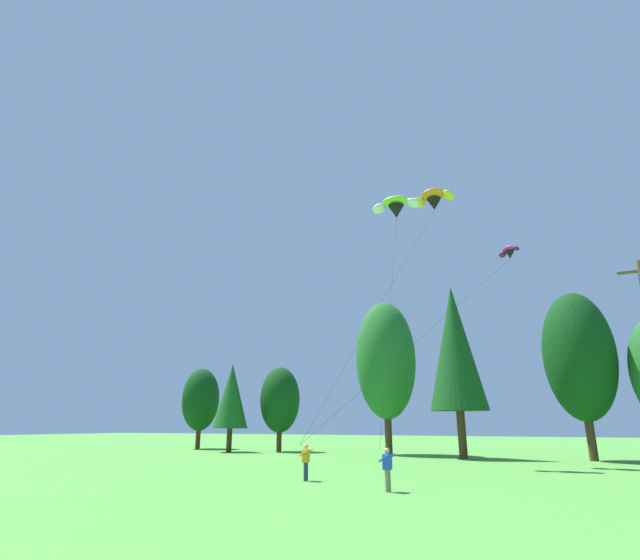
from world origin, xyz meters
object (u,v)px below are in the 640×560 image
object	(u,v)px
parafoil_kite_mid_lime_white	(396,206)
parafoil_kite_far_magenta	(509,252)
kite_flyer_mid	(387,466)
parafoil_kite_high_orange	(433,199)
kite_flyer_near	(306,459)

from	to	relation	value
parafoil_kite_mid_lime_white	parafoil_kite_far_magenta	xyz separation A→B (m)	(7.55, 3.86, -3.69)
parafoil_kite_mid_lime_white	parafoil_kite_far_magenta	bearing A→B (deg)	27.08
parafoil_kite_far_magenta	kite_flyer_mid	bearing A→B (deg)	-104.83
parafoil_kite_far_magenta	parafoil_kite_mid_lime_white	bearing A→B (deg)	-152.92
kite_flyer_mid	parafoil_kite_high_orange	world-z (taller)	parafoil_kite_high_orange
kite_flyer_mid	parafoil_kite_high_orange	distance (m)	25.58
kite_flyer_near	parafoil_kite_mid_lime_white	distance (m)	21.27
parafoil_kite_high_orange	parafoil_kite_mid_lime_white	distance (m)	4.20
kite_flyer_near	parafoil_kite_far_magenta	distance (m)	22.84
kite_flyer_near	parafoil_kite_far_magenta	size ratio (longest dim) A/B	0.10
kite_flyer_near	parafoil_kite_far_magenta	bearing A→B (deg)	58.26
kite_flyer_mid	parafoil_kite_mid_lime_white	world-z (taller)	parafoil_kite_mid_lime_white
kite_flyer_near	parafoil_kite_high_orange	world-z (taller)	parafoil_kite_high_orange
parafoil_kite_mid_lime_white	parafoil_kite_far_magenta	world-z (taller)	parafoil_kite_mid_lime_white
kite_flyer_mid	parafoil_kite_high_orange	xyz separation A→B (m)	(-0.66, 16.66, 19.40)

